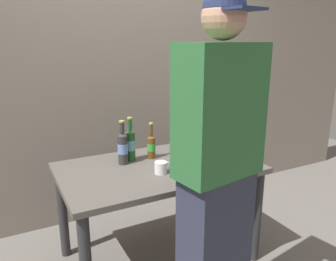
% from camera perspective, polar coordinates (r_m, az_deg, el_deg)
% --- Properties ---
extents(ground_plane, '(8.00, 8.00, 0.00)m').
position_cam_1_polar(ground_plane, '(2.75, -1.56, -20.85)').
color(ground_plane, slate).
rests_on(ground_plane, ground).
extents(desk, '(1.39, 0.84, 0.75)m').
position_cam_1_polar(desk, '(2.43, -1.67, -8.42)').
color(desk, '#56514C').
rests_on(desk, ground).
extents(laptop, '(0.37, 0.39, 0.19)m').
position_cam_1_polar(laptop, '(2.55, 5.46, -3.72)').
color(laptop, '#383D4C').
rests_on(laptop, desk).
extents(beer_bottle_brown, '(0.06, 0.06, 0.28)m').
position_cam_1_polar(beer_bottle_brown, '(2.50, -2.90, -2.59)').
color(beer_bottle_brown, brown).
rests_on(beer_bottle_brown, desk).
extents(beer_bottle_dark, '(0.07, 0.07, 0.33)m').
position_cam_1_polar(beer_bottle_dark, '(2.46, -6.50, -2.29)').
color(beer_bottle_dark, '#1E5123').
rests_on(beer_bottle_dark, desk).
extents(beer_bottle_green, '(0.07, 0.07, 0.32)m').
position_cam_1_polar(beer_bottle_green, '(2.39, -7.82, -2.83)').
color(beer_bottle_green, '#333333').
rests_on(beer_bottle_green, desk).
extents(person_figure, '(0.48, 0.35, 1.87)m').
position_cam_1_polar(person_figure, '(1.77, 8.52, -7.18)').
color(person_figure, '#2D3347').
rests_on(person_figure, ground).
extents(coffee_mug, '(0.12, 0.08, 0.08)m').
position_cam_1_polar(coffee_mug, '(2.24, -1.19, -6.40)').
color(coffee_mug, white).
rests_on(coffee_mug, desk).
extents(back_wall, '(6.00, 0.10, 2.60)m').
position_cam_1_polar(back_wall, '(3.06, -9.07, 9.06)').
color(back_wall, gray).
rests_on(back_wall, ground).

